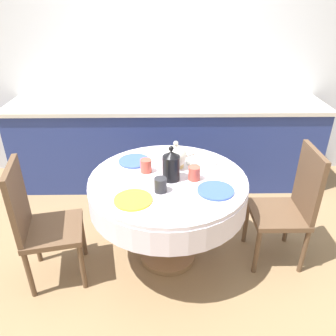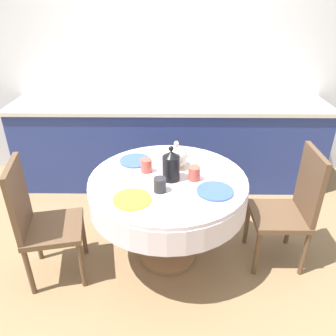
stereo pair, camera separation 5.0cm
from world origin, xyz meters
name	(u,v)px [view 1 (the left image)]	position (x,y,z in m)	size (l,w,h in m)	color
ground_plane	(168,256)	(0.00, 0.00, 0.00)	(12.00, 12.00, 0.00)	#8E704C
wall_back	(166,57)	(0.00, 1.57, 1.30)	(7.00, 0.05, 2.60)	silver
kitchen_counter	(166,144)	(0.00, 1.23, 0.45)	(3.24, 0.64, 0.90)	navy
dining_table	(168,193)	(0.00, 0.00, 0.61)	(1.14, 1.14, 0.74)	olive
chair_left	(291,203)	(0.92, 0.00, 0.51)	(0.40, 0.40, 0.95)	brown
chair_right	(38,221)	(-0.90, -0.19, 0.51)	(0.47, 0.47, 0.95)	brown
plate_near_left	(133,200)	(-0.22, -0.28, 0.74)	(0.24, 0.24, 0.01)	yellow
cup_near_left	(160,185)	(-0.05, -0.18, 0.79)	(0.08, 0.08, 0.10)	#28282D
plate_near_right	(216,191)	(0.31, -0.18, 0.74)	(0.24, 0.24, 0.01)	#3856AD
cup_near_right	(194,173)	(0.18, -0.02, 0.79)	(0.08, 0.08, 0.10)	#CC4C3D
plate_far_left	(134,161)	(-0.26, 0.26, 0.74)	(0.24, 0.24, 0.01)	#3856AD
cup_far_left	(146,166)	(-0.16, 0.09, 0.79)	(0.08, 0.08, 0.10)	#CC4C3D
plate_far_right	(202,161)	(0.27, 0.25, 0.74)	(0.24, 0.24, 0.01)	white
cup_far_right	(178,161)	(0.08, 0.17, 0.79)	(0.08, 0.08, 0.10)	#DBB766
coffee_carafe	(171,166)	(0.02, -0.02, 0.85)	(0.12, 0.12, 0.26)	black
teapot	(176,156)	(0.06, 0.16, 0.83)	(0.23, 0.17, 0.21)	silver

